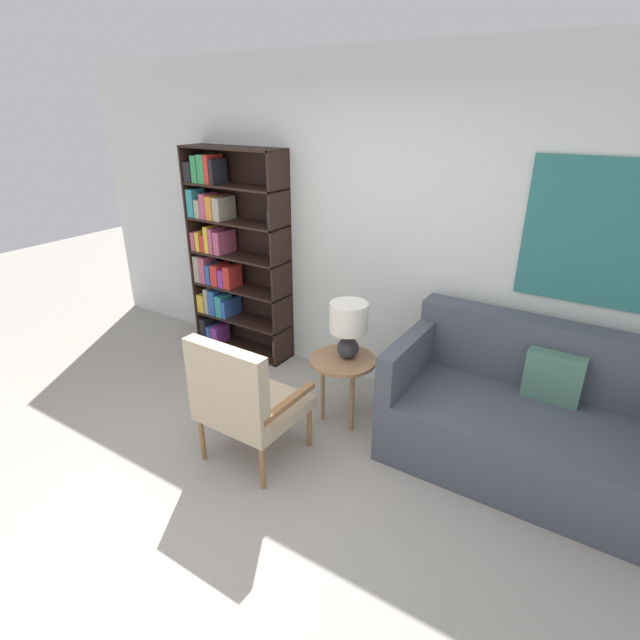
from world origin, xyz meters
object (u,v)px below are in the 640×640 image
couch (541,425)px  side_table (343,366)px  table_lamp (349,323)px  bookshelf (228,252)px  armchair (242,397)px

couch → side_table: 1.41m
side_table → table_lamp: bearing=59.2°
bookshelf → armchair: bearing=-45.6°
bookshelf → armchair: (1.30, -1.33, -0.47)m
bookshelf → side_table: size_ratio=3.58×
side_table → bookshelf: bearing=161.5°
armchair → side_table: (0.31, 0.79, -0.04)m
armchair → table_lamp: table_lamp is taller
bookshelf → table_lamp: size_ratio=4.45×
bookshelf → armchair: size_ratio=2.07×
armchair → side_table: size_ratio=1.73×
bookshelf → armchair: bookshelf is taller
side_table → table_lamp: (0.02, 0.04, 0.34)m
bookshelf → side_table: (1.61, -0.54, -0.51)m
bookshelf → table_lamp: bookshelf is taller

